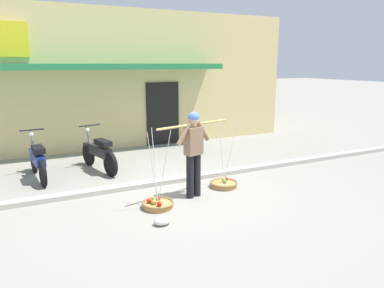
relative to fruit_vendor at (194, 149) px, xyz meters
name	(u,v)px	position (x,y,z in m)	size (l,w,h in m)	color
ground_plane	(188,192)	(0.02, 0.30, -0.98)	(90.00, 90.00, 0.00)	gray
sidewalk_curb	(174,180)	(0.02, 1.00, -0.93)	(20.00, 0.24, 0.10)	#AEA89C
fruit_vendor	(194,149)	(0.00, 0.00, 0.00)	(1.69, 0.50, 1.70)	black
fruit_basket_left_side	(158,204)	(-0.84, -0.23, -0.90)	(0.59, 0.59, 1.45)	#B2894C
fruit_basket_right_side	(224,183)	(0.84, 0.23, -0.90)	(0.59, 0.59, 1.45)	#B2894C
motorcycle_nearest_shop	(38,160)	(-2.67, 2.55, -0.53)	(0.54, 1.82, 1.09)	black
motorcycle_second_in_row	(99,153)	(-1.28, 2.61, -0.53)	(0.61, 1.79, 1.09)	black
storefront_building	(84,77)	(-0.70, 7.27, 1.12)	(13.00, 6.00, 4.20)	#DBC684
plastic_litter_bag	(162,221)	(-1.04, -0.94, -0.91)	(0.28, 0.22, 0.14)	silver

